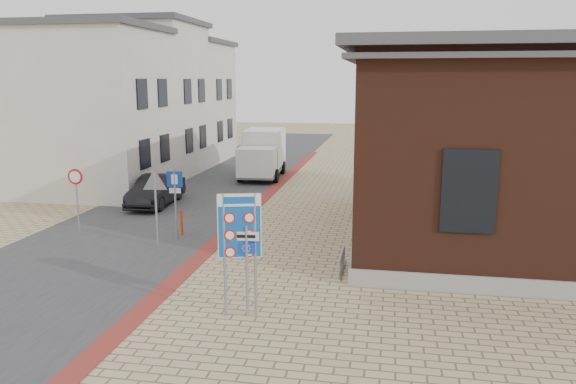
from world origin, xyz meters
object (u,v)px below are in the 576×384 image
Objects in this scene: essen_sign at (247,258)px; bollard at (182,223)px; sedan at (156,191)px; box_truck at (263,153)px; parking_sign at (175,192)px; border_sign at (240,228)px.

bollard is (-4.16, 6.50, -0.99)m from essen_sign.
sedan is 1.84× the size of essen_sign.
essen_sign is at bearing -57.35° from bollard.
essen_sign is at bearing -59.77° from sedan.
box_truck reaches higher than sedan.
parking_sign is (-0.11, -13.37, 0.33)m from box_truck.
border_sign is at bearing -60.37° from sedan.
sedan is 13.26m from border_sign.
border_sign reaches higher than sedan.
border_sign is at bearing 174.38° from essen_sign.
sedan is 1.62× the size of parking_sign.
essen_sign is 7.78m from bollard.
border_sign reaches higher than bollard.
box_truck is 2.39× the size of essen_sign.
sedan is at bearing 114.19° from parking_sign.
essen_sign reaches higher than bollard.
border_sign is (7.00, -11.16, 1.51)m from sedan.
essen_sign is 7.31m from parking_sign.
bollard is at bearing -59.68° from sedan.
sedan is 4.24× the size of bollard.
sedan is at bearing 122.79° from bollard.
border_sign is 1.18× the size of parking_sign.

